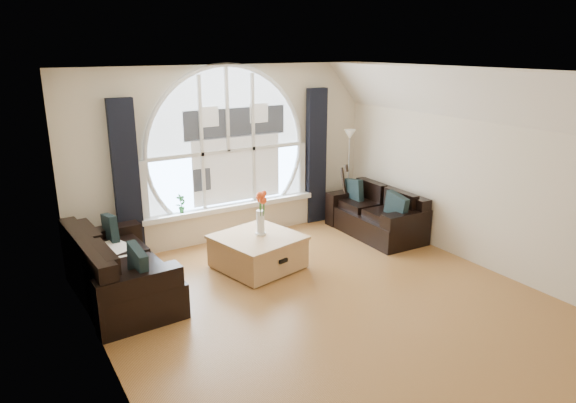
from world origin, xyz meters
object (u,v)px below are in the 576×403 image
object	(u,v)px
sofa_left	(121,267)
vase_flowers	(260,208)
guitar	(342,194)
coffee_chest	(258,250)
potted_plant	(181,203)
sofa_right	(376,211)
floor_lamp	(348,175)

from	to	relation	value
sofa_left	vase_flowers	bearing A→B (deg)	-4.63
guitar	coffee_chest	bearing A→B (deg)	-170.59
guitar	potted_plant	bearing A→B (deg)	158.33
vase_flowers	guitar	size ratio (longest dim) A/B	0.66
sofa_right	vase_flowers	world-z (taller)	vase_flowers
coffee_chest	floor_lamp	bearing A→B (deg)	11.13
sofa_left	floor_lamp	bearing A→B (deg)	9.77
sofa_left	vase_flowers	distance (m)	1.95
coffee_chest	floor_lamp	size ratio (longest dim) A/B	0.65
guitar	potted_plant	size ratio (longest dim) A/B	3.70
sofa_left	vase_flowers	size ratio (longest dim) A/B	2.69
sofa_right	guitar	bearing A→B (deg)	102.67
sofa_left	guitar	xyz separation A→B (m)	(3.96, 0.86, 0.13)
sofa_right	potted_plant	bearing A→B (deg)	160.76
sofa_right	coffee_chest	size ratio (longest dim) A/B	1.59
sofa_left	sofa_right	bearing A→B (deg)	-1.58
guitar	sofa_left	bearing A→B (deg)	178.08
coffee_chest	vase_flowers	bearing A→B (deg)	10.46
potted_plant	guitar	bearing A→B (deg)	-7.51
coffee_chest	vase_flowers	distance (m)	0.61
vase_flowers	potted_plant	bearing A→B (deg)	118.30
vase_flowers	sofa_right	bearing A→B (deg)	4.45
sofa_right	coffee_chest	world-z (taller)	sofa_right
sofa_right	coffee_chest	xyz separation A→B (m)	(-2.27, -0.20, -0.15)
sofa_left	guitar	distance (m)	4.05
floor_lamp	guitar	bearing A→B (deg)	-151.67
guitar	potted_plant	distance (m)	2.77
vase_flowers	floor_lamp	distance (m)	2.50
sofa_left	floor_lamp	world-z (taller)	floor_lamp
sofa_left	coffee_chest	bearing A→B (deg)	-5.50
sofa_right	floor_lamp	bearing A→B (deg)	86.09
sofa_left	floor_lamp	distance (m)	4.31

